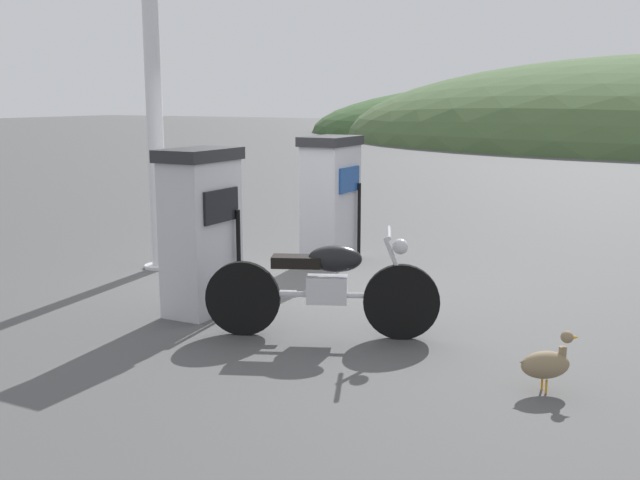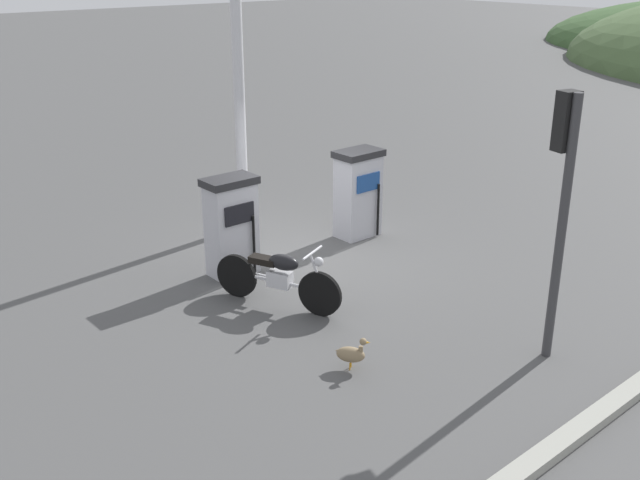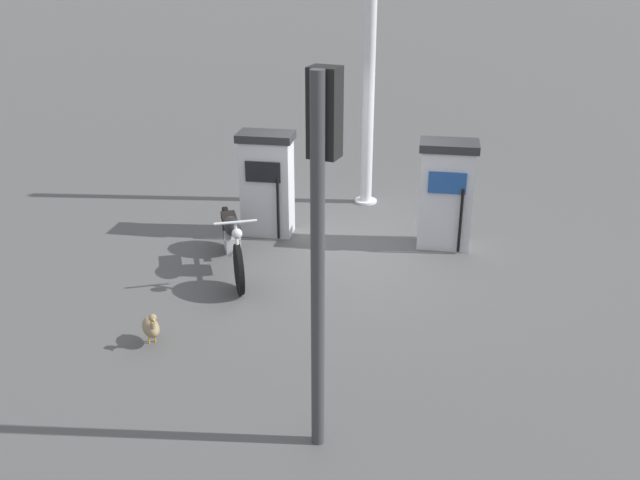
% 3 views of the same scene
% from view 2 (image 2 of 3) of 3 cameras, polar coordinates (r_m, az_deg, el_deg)
% --- Properties ---
extents(ground_plane, '(120.00, 120.00, 0.00)m').
position_cam_2_polar(ground_plane, '(12.84, -0.73, -1.40)').
color(ground_plane, '#4C4C4C').
extents(fuel_pump_near, '(0.56, 0.86, 1.64)m').
position_cam_2_polar(fuel_pump_near, '(12.03, -6.81, 1.10)').
color(fuel_pump_near, silver).
rests_on(fuel_pump_near, ground).
extents(fuel_pump_far, '(0.61, 0.86, 1.63)m').
position_cam_2_polar(fuel_pump_far, '(13.62, 2.94, 3.63)').
color(fuel_pump_far, silver).
rests_on(fuel_pump_far, ground).
extents(motorcycle_near_pump, '(1.95, 0.95, 0.98)m').
position_cam_2_polar(motorcycle_near_pump, '(10.98, -3.19, -2.82)').
color(motorcycle_near_pump, black).
rests_on(motorcycle_near_pump, ground).
extents(wandering_duck, '(0.41, 0.37, 0.45)m').
position_cam_2_polar(wandering_duck, '(9.47, 2.42, -8.71)').
color(wandering_duck, '#847051').
rests_on(wandering_duck, ground).
extents(roadside_traffic_light, '(0.40, 0.28, 3.44)m').
position_cam_2_polar(roadside_traffic_light, '(9.46, 18.16, 4.35)').
color(roadside_traffic_light, '#38383A').
rests_on(roadside_traffic_light, ground).
extents(canopy_support_pole, '(0.40, 0.40, 4.64)m').
position_cam_2_polar(canopy_support_pole, '(13.75, -6.18, 9.80)').
color(canopy_support_pole, silver).
rests_on(canopy_support_pole, ground).
extents(road_edge_kerb, '(0.50, 8.56, 0.12)m').
position_cam_2_polar(road_edge_kerb, '(9.53, 22.02, -11.33)').
color(road_edge_kerb, '#9E9E93').
rests_on(road_edge_kerb, ground).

